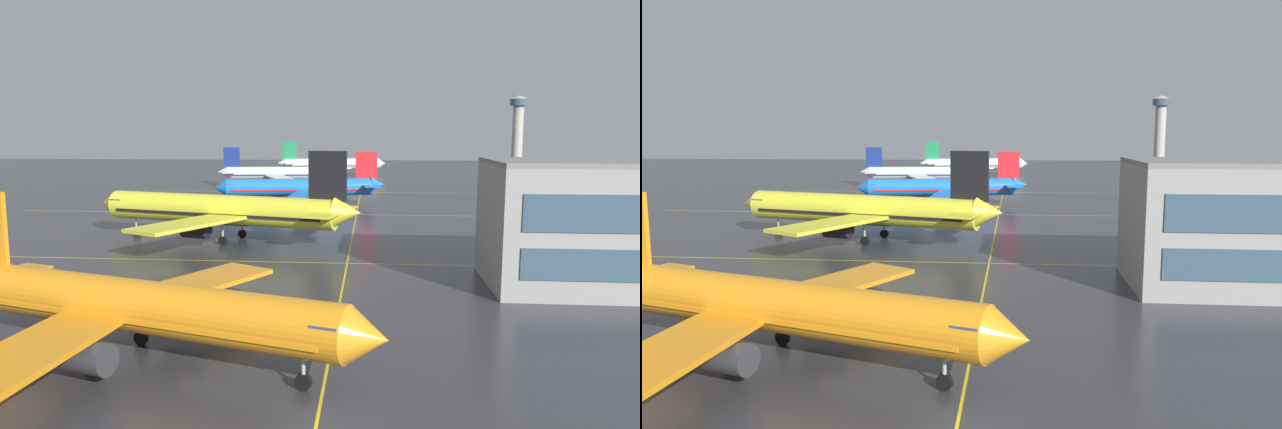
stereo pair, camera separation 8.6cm
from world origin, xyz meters
TOP-DOWN VIEW (x-y plane):
  - airliner_front_gate at (-13.25, 8.68)m, footprint 34.75×29.68m
  - airliner_second_row at (-18.35, 52.57)m, footprint 41.10×35.01m
  - airliner_third_row at (-11.94, 93.79)m, footprint 36.05×30.70m
  - airliner_far_left_stand at (-23.03, 136.11)m, footprint 36.02×30.79m
  - airliner_far_right_stand at (-11.57, 179.67)m, footprint 38.75×32.99m
  - taxiway_markings at (0.00, 60.22)m, footprint 131.82×182.51m
  - control_tower at (74.44, 270.90)m, footprint 8.82×8.82m

SIDE VIEW (x-z plane):
  - taxiway_markings at x=0.00m, z-range 0.00..0.01m
  - airliner_front_gate at x=-13.25m, z-range -1.75..9.28m
  - airliner_far_left_stand at x=-23.03m, z-range -1.78..9.43m
  - airliner_third_row at x=-11.94m, z-range -1.78..9.46m
  - airliner_far_right_stand at x=-11.57m, z-range -1.93..10.26m
  - airliner_second_row at x=-18.35m, z-range -2.05..10.90m
  - control_tower at x=74.44m, z-range 2.91..36.27m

